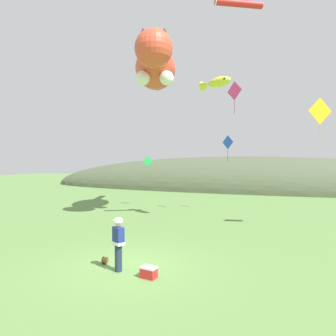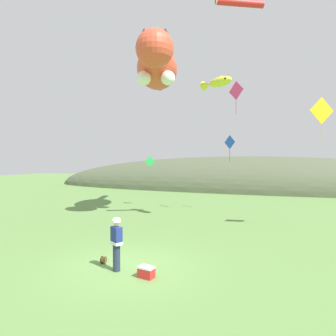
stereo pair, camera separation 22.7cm
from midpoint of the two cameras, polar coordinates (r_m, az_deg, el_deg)
The scene contains 12 objects.
ground_plane at distance 10.93m, azimuth -7.38°, elevation -18.24°, with size 120.00×120.00×0.00m, color #5B8442.
distant_hill_ridge at distance 39.70m, azimuth 14.00°, elevation -3.92°, with size 55.54×13.08×8.43m.
festival_attendant at distance 10.35m, azimuth -9.15°, elevation -13.83°, with size 0.49×0.43×1.77m.
kite_spool at distance 11.37m, azimuth -11.59°, elevation -16.77°, with size 0.14×0.26×0.26m.
picnic_cooler at distance 9.93m, azimuth -3.46°, elevation -19.17°, with size 0.53×0.40×0.36m.
kite_giant_cat at distance 20.86m, azimuth -1.84°, elevation 18.70°, with size 4.45×9.20×2.93m.
kite_fish_windsock at distance 18.11m, azimuth 9.71°, elevation 15.77°, with size 2.11×1.50×0.64m.
kite_tube_streamer at distance 18.18m, azimuth 13.75°, elevation 28.24°, with size 2.46×1.63×0.44m.
kite_diamond_gold at distance 17.00m, azimuth 27.56°, elevation 9.62°, with size 1.15×0.74×2.25m.
kite_diamond_pink at distance 20.69m, azimuth 13.17°, elevation 14.13°, with size 1.05×0.70×2.15m.
kite_diamond_green at distance 24.03m, azimuth -3.20°, elevation 1.24°, with size 0.74×0.44×1.75m.
kite_diamond_blue at distance 21.92m, azimuth 11.97°, elevation 4.79°, with size 0.86×0.57×1.91m.
Camera 2 is at (5.04, -8.99, 3.68)m, focal length 32.00 mm.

